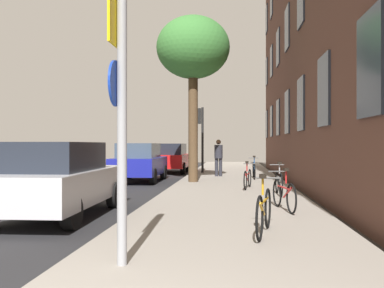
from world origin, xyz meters
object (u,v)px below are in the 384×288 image
(bicycle_3, at_px, (248,178))
(car_0, at_px, (59,179))
(pedestrian_0, at_px, (219,155))
(car_1, at_px, (140,162))
(bicycle_1, at_px, (284,194))
(car_2, at_px, (171,158))
(bicycle_2, at_px, (279,182))
(sign_post, at_px, (120,100))
(traffic_light, at_px, (200,128))
(tree_near, at_px, (193,50))
(bicycle_4, at_px, (254,170))
(bicycle_0, at_px, (264,211))

(bicycle_3, xyz_separation_m, car_0, (-4.24, -5.33, 0.37))
(pedestrian_0, distance_m, car_1, 3.81)
(bicycle_1, relative_size, car_2, 0.42)
(bicycle_2, xyz_separation_m, car_1, (-5.23, 5.22, 0.34))
(sign_post, bearing_deg, car_1, 101.40)
(traffic_light, distance_m, bicycle_1, 12.85)
(traffic_light, height_order, tree_near, tree_near)
(sign_post, relative_size, car_2, 0.87)
(tree_near, relative_size, bicycle_1, 3.82)
(car_1, bearing_deg, bicycle_1, -57.97)
(pedestrian_0, bearing_deg, traffic_light, 112.96)
(bicycle_1, bearing_deg, bicycle_2, 86.11)
(tree_near, bearing_deg, sign_post, -89.11)
(traffic_light, xyz_separation_m, car_0, (-2.09, -13.12, -1.60))
(bicycle_2, bearing_deg, car_0, -144.96)
(bicycle_4, xyz_separation_m, pedestrian_0, (-1.55, 1.27, 0.58))
(bicycle_4, xyz_separation_m, car_0, (-4.65, -9.46, 0.34))
(tree_near, distance_m, car_1, 5.15)
(pedestrian_0, bearing_deg, bicycle_4, -39.29)
(bicycle_4, height_order, car_1, car_1)
(bicycle_1, xyz_separation_m, bicycle_3, (-0.64, 4.60, -0.01))
(traffic_light, bearing_deg, car_1, -117.34)
(bicycle_3, relative_size, car_0, 0.37)
(tree_near, bearing_deg, bicycle_0, -78.00)
(pedestrian_0, xyz_separation_m, car_2, (-2.77, 3.73, -0.24))
(car_1, bearing_deg, tree_near, -23.52)
(sign_post, height_order, bicycle_3, sign_post)
(bicycle_0, xyz_separation_m, car_0, (-4.25, 1.87, 0.34))
(sign_post, distance_m, bicycle_3, 9.47)
(sign_post, xyz_separation_m, bicycle_1, (2.50, 4.54, -1.64))
(sign_post, distance_m, tree_near, 11.99)
(pedestrian_0, distance_m, car_0, 11.17)
(tree_near, height_order, pedestrian_0, tree_near)
(car_0, bearing_deg, bicycle_1, 8.49)
(traffic_light, distance_m, bicycle_0, 15.27)
(tree_near, distance_m, bicycle_0, 10.94)
(sign_post, xyz_separation_m, pedestrian_0, (0.72, 14.54, -1.05))
(pedestrian_0, xyz_separation_m, car_0, (-3.10, -10.73, -0.24))
(car_2, bearing_deg, car_1, -94.91)
(tree_near, relative_size, bicycle_4, 3.71)
(sign_post, bearing_deg, bicycle_0, 46.00)
(car_1, distance_m, car_2, 5.71)
(bicycle_3, bearing_deg, bicycle_4, 84.21)
(bicycle_0, distance_m, bicycle_3, 7.20)
(car_1, bearing_deg, bicycle_2, -44.97)
(pedestrian_0, relative_size, car_1, 0.42)
(bicycle_4, height_order, pedestrian_0, pedestrian_0)
(sign_post, height_order, bicycle_2, sign_post)
(tree_near, distance_m, car_2, 8.27)
(bicycle_3, xyz_separation_m, car_2, (-3.91, 9.14, 0.37))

